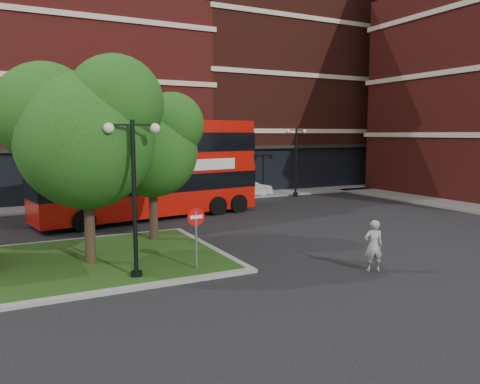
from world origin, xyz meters
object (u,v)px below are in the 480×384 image
bus (150,162)px  woman (373,246)px  car_silver (93,199)px  car_white (247,188)px

bus → woman: (3.77, -13.12, -2.20)m
bus → car_silver: size_ratio=3.05×
woman → car_white: woman is taller
woman → car_white: size_ratio=0.45×
car_white → bus: bearing=116.5°
bus → car_silver: 5.07m
car_silver → car_white: (11.10, 1.50, -0.06)m
woman → car_silver: bearing=-49.2°
bus → woman: bus is taller
bus → car_silver: (-2.44, 3.76, -2.37)m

